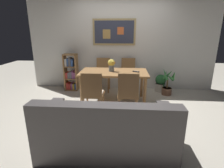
# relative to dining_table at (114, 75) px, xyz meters

# --- Properties ---
(ground_plane) EXTENTS (12.00, 12.00, 0.00)m
(ground_plane) POSITION_rel_dining_table_xyz_m (0.14, -0.43, -0.64)
(ground_plane) COLOR beige
(wall_back_with_painting) EXTENTS (5.20, 0.14, 2.60)m
(wall_back_with_painting) POSITION_rel_dining_table_xyz_m (0.14, 1.10, 0.66)
(wall_back_with_painting) COLOR silver
(wall_back_with_painting) RESTS_ON ground_plane
(dining_table) EXTENTS (1.54, 0.88, 0.74)m
(dining_table) POSITION_rel_dining_table_xyz_m (0.00, 0.00, 0.00)
(dining_table) COLOR #9E7042
(dining_table) RESTS_ON ground_plane
(dining_chair_near_right) EXTENTS (0.40, 0.41, 0.91)m
(dining_chair_near_right) POSITION_rel_dining_table_xyz_m (0.32, -0.80, -0.11)
(dining_chair_near_right) COLOR #9E7042
(dining_chair_near_right) RESTS_ON ground_plane
(dining_chair_near_left) EXTENTS (0.40, 0.41, 0.91)m
(dining_chair_near_left) POSITION_rel_dining_table_xyz_m (-0.35, -0.83, -0.11)
(dining_chair_near_left) COLOR #9E7042
(dining_chair_near_left) RESTS_ON ground_plane
(dining_chair_far_right) EXTENTS (0.40, 0.41, 0.91)m
(dining_chair_far_right) POSITION_rel_dining_table_xyz_m (0.35, 0.83, -0.11)
(dining_chair_far_right) COLOR #9E7042
(dining_chair_far_right) RESTS_ON ground_plane
(dining_chair_far_left) EXTENTS (0.40, 0.41, 0.91)m
(dining_chair_far_left) POSITION_rel_dining_table_xyz_m (-0.35, 0.82, -0.11)
(dining_chair_far_left) COLOR #9E7042
(dining_chair_far_left) RESTS_ON ground_plane
(leather_couch) EXTENTS (1.80, 0.84, 0.84)m
(leather_couch) POSITION_rel_dining_table_xyz_m (0.02, -1.89, -0.33)
(leather_couch) COLOR #514C4C
(leather_couch) RESTS_ON ground_plane
(bookshelf) EXTENTS (0.36, 0.28, 1.03)m
(bookshelf) POSITION_rel_dining_table_xyz_m (-1.26, 0.77, -0.16)
(bookshelf) COLOR #9E7042
(bookshelf) RESTS_ON ground_plane
(potted_ivy) EXTENTS (0.29, 0.31, 0.50)m
(potted_ivy) POSITION_rel_dining_table_xyz_m (1.26, 0.84, -0.41)
(potted_ivy) COLOR #B2ADA3
(potted_ivy) RESTS_ON ground_plane
(potted_palm) EXTENTS (0.38, 0.34, 0.72)m
(potted_palm) POSITION_rel_dining_table_xyz_m (1.38, 0.56, -0.37)
(potted_palm) COLOR brown
(potted_palm) RESTS_ON ground_plane
(flower_vase) EXTENTS (0.17, 0.17, 0.28)m
(flower_vase) POSITION_rel_dining_table_xyz_m (-0.06, 0.02, 0.26)
(flower_vase) COLOR slate
(flower_vase) RESTS_ON dining_table
(tv_remote) EXTENTS (0.16, 0.11, 0.02)m
(tv_remote) POSITION_rel_dining_table_xyz_m (0.51, -0.02, 0.11)
(tv_remote) COLOR black
(tv_remote) RESTS_ON dining_table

